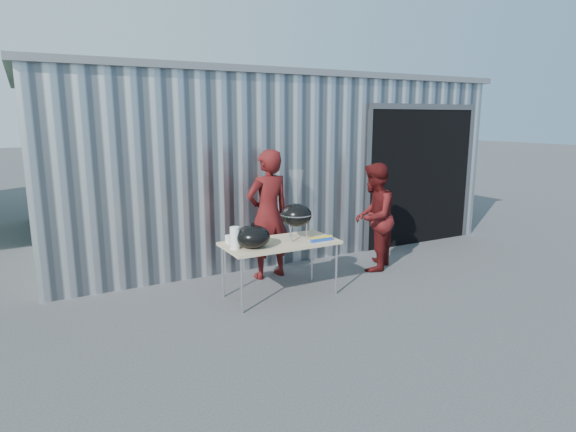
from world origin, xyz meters
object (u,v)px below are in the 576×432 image
kettle_grill (296,208)px  folding_table (280,245)px  person_cook (268,214)px  person_bystander (374,217)px

kettle_grill → folding_table: bearing=179.5°
person_cook → person_bystander: bearing=159.4°
person_bystander → person_cook: bearing=-53.8°
person_cook → folding_table: bearing=69.6°
folding_table → person_bystander: size_ratio=0.89×
kettle_grill → person_cook: person_cook is taller
kettle_grill → person_bystander: (1.58, 0.34, -0.33)m
kettle_grill → person_cook: bearing=92.1°
kettle_grill → person_cook: size_ratio=0.49×
folding_table → person_bystander: person_bystander is taller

